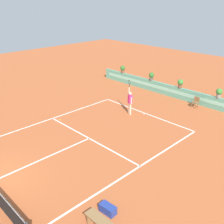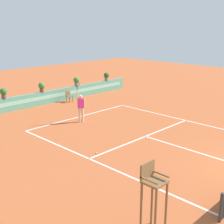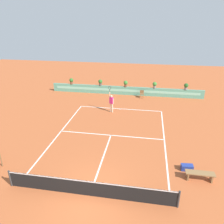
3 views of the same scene
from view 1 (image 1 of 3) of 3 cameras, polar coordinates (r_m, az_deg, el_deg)
ground_plane at (r=16.31m, az=-6.03°, el=-6.15°), size 60.00×60.00×0.00m
court_lines at (r=16.70m, az=-4.10°, el=-5.30°), size 8.32×11.94×0.01m
back_wall_barrier at (r=23.35m, az=14.23°, el=3.97°), size 18.00×0.21×1.00m
ball_kid_chair at (r=21.85m, az=17.59°, el=2.15°), size 0.44×0.44×0.85m
bench_courtside at (r=10.57m, az=-2.05°, el=-22.99°), size 1.60×0.44×0.51m
gear_bag at (r=11.39m, az=-0.91°, el=-20.16°), size 0.73×0.41×0.36m
tennis_player at (r=19.42m, az=3.88°, el=2.39°), size 0.58×0.35×2.58m
tennis_ball_near_baseline at (r=19.14m, az=-11.13°, el=-1.66°), size 0.07×0.07×0.07m
potted_plant_right at (r=21.62m, az=22.06°, el=3.93°), size 0.48×0.48×0.72m
potted_plant_far_left at (r=26.96m, az=2.31°, el=9.30°), size 0.48×0.48×0.72m
potted_plant_centre at (r=23.06m, az=14.51°, el=6.08°), size 0.48×0.48×0.72m
potted_plant_left at (r=24.69m, az=8.49°, el=7.72°), size 0.48×0.48×0.72m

